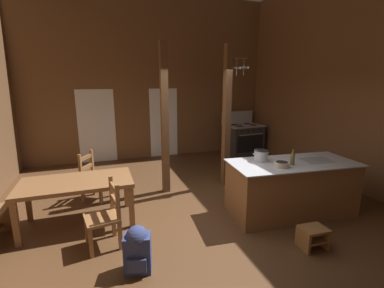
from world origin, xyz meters
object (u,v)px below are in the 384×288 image
ladderback_chair_near_window (94,177)px  bottle_tall_on_counter (293,159)px  step_stool (313,236)px  dining_table (77,186)px  stockpot_on_counter (261,155)px  mixing_bowl_on_counter (282,164)px  stove_range (243,139)px  ladderback_chair_by_post (106,216)px  kitchen_island (291,188)px  backpack (137,248)px

ladderback_chair_near_window → bottle_tall_on_counter: 3.67m
step_stool → bottle_tall_on_counter: 1.23m
dining_table → stockpot_on_counter: (3.00, -0.56, 0.37)m
ladderback_chair_near_window → mixing_bowl_on_counter: mixing_bowl_on_counter is taller
stove_range → dining_table: stove_range is taller
step_stool → ladderback_chair_near_window: bearing=136.8°
ladderback_chair_near_window → ladderback_chair_by_post: (0.16, -1.69, 0.00)m
kitchen_island → stockpot_on_counter: (-0.48, 0.25, 0.56)m
step_stool → mixing_bowl_on_counter: (0.03, 0.81, 0.79)m
bottle_tall_on_counter → kitchen_island: bearing=44.5°
ladderback_chair_by_post → backpack: size_ratio=1.59×
mixing_bowl_on_counter → bottle_tall_on_counter: bottle_tall_on_counter is taller
stove_range → kitchen_island: bearing=-107.5°
stove_range → step_stool: bearing=-108.3°
dining_table → mixing_bowl_on_counter: mixing_bowl_on_counter is taller
mixing_bowl_on_counter → step_stool: bearing=-92.1°
dining_table → mixing_bowl_on_counter: 3.29m
dining_table → ladderback_chair_near_window: 0.97m
stove_range → stockpot_on_counter: 3.92m
ladderback_chair_by_post → mixing_bowl_on_counter: mixing_bowl_on_counter is taller
ladderback_chair_near_window → stockpot_on_counter: size_ratio=3.06×
dining_table → ladderback_chair_by_post: 0.89m
step_stool → ladderback_chair_near_window: 3.94m
ladderback_chair_by_post → backpack: (0.33, -0.69, -0.14)m
stove_range → stockpot_on_counter: stove_range is taller
bottle_tall_on_counter → step_stool: bearing=-107.1°
bottle_tall_on_counter → stockpot_on_counter: bearing=134.5°
ladderback_chair_near_window → bottle_tall_on_counter: size_ratio=3.70×
ladderback_chair_near_window → ladderback_chair_by_post: same height
stove_range → step_stool: (-1.57, -4.73, -0.30)m
backpack → bottle_tall_on_counter: (2.63, 0.54, 0.72)m
ladderback_chair_by_post → bottle_tall_on_counter: bottle_tall_on_counter is taller
dining_table → stockpot_on_counter: stockpot_on_counter is taller
kitchen_island → dining_table: size_ratio=1.32×
stove_range → step_stool: stove_range is taller
bottle_tall_on_counter → backpack: bearing=-168.5°
ladderback_chair_near_window → backpack: bearing=-78.2°
ladderback_chair_near_window → stockpot_on_counter: bearing=-28.1°
stove_range → ladderback_chair_near_window: size_ratio=1.39×
kitchen_island → backpack: (-2.75, -0.65, -0.15)m
dining_table → kitchen_island: bearing=-13.1°
stove_range → ladderback_chair_by_post: size_ratio=1.39×
ladderback_chair_by_post → mixing_bowl_on_counter: 2.78m
kitchen_island → dining_table: bearing=166.9°
dining_table → step_stool: bearing=-29.8°
dining_table → stockpot_on_counter: size_ratio=5.49×
dining_table → ladderback_chair_by_post: (0.40, -0.77, -0.20)m
dining_table → mixing_bowl_on_counter: size_ratio=7.29×
step_stool → backpack: bearing=172.4°
stockpot_on_counter → kitchen_island: bearing=-27.6°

